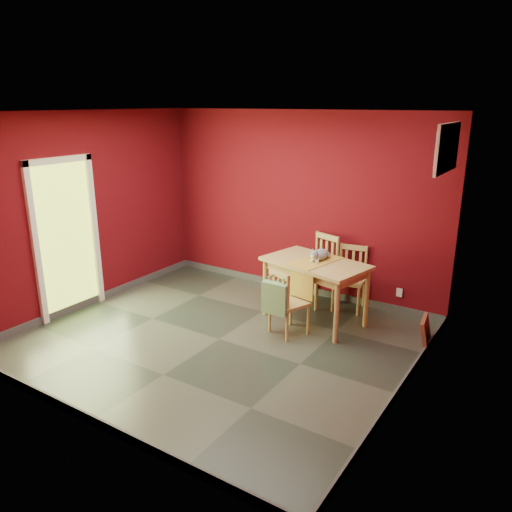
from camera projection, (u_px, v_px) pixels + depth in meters
The scene contains 13 objects.
ground at pixel (219, 339), 6.15m from camera, with size 4.50×4.50×0.00m, color #2D342D.
room_shell at pixel (219, 335), 6.14m from camera, with size 4.50×4.50×4.50m.
doorway at pixel (65, 233), 6.65m from camera, with size 0.06×1.01×2.13m.
window at pixel (447, 148), 5.11m from camera, with size 0.05×0.90×0.50m.
outlet_plate at pixel (399, 293), 6.83m from camera, with size 0.08×0.01×0.12m, color silver.
dining_table at pixel (315, 269), 6.47m from camera, with size 1.46×1.04×0.83m.
table_runner at pixel (311, 268), 6.36m from camera, with size 0.52×0.83×0.39m.
chair_far_left at pixel (319, 269), 7.16m from camera, with size 0.59×0.59×1.00m.
chair_far_right at pixel (350, 277), 6.96m from camera, with size 0.48×0.48×0.89m.
chair_near at pixel (287, 302), 6.17m from camera, with size 0.52×0.52×0.85m.
tote_bag at pixel (275, 298), 6.00m from camera, with size 0.33×0.20×0.47m.
cat at pixel (320, 253), 6.48m from camera, with size 0.20×0.39×0.19m, color slate, non-canonical shape.
picture_frame at pixel (426, 333), 5.89m from camera, with size 0.17×0.39×0.38m.
Camera 1 is at (3.40, -4.44, 2.81)m, focal length 35.00 mm.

